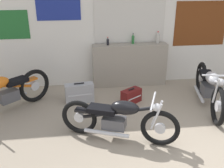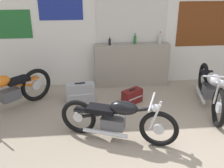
{
  "view_description": "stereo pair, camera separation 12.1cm",
  "coord_description": "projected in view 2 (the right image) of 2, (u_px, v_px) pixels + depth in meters",
  "views": [
    {
      "loc": [
        -1.5,
        -2.84,
        2.56
      ],
      "look_at": [
        -0.97,
        1.46,
        0.7
      ],
      "focal_mm": 42.0,
      "sensor_mm": 36.0,
      "label": 1
    },
    {
      "loc": [
        -1.38,
        -2.86,
        2.56
      ],
      "look_at": [
        -0.97,
        1.46,
        0.7
      ],
      "focal_mm": 42.0,
      "sensor_mm": 36.0,
      "label": 2
    }
  ],
  "objects": [
    {
      "name": "motorcycle_orange",
      "position": [
        6.0,
        92.0,
        5.07
      ],
      "size": [
        1.56,
        1.45,
        0.9
      ],
      "color": "black",
      "rests_on": "ground_plane"
    },
    {
      "name": "sill_counter",
      "position": [
        132.0,
        65.0,
        6.28
      ],
      "size": [
        1.76,
        0.28,
        1.01
      ],
      "color": "gray",
      "rests_on": "ground_plane"
    },
    {
      "name": "ground_plane",
      "position": [
        189.0,
        166.0,
        3.75
      ],
      "size": [
        24.0,
        24.0,
        0.0
      ],
      "primitive_type": "plane",
      "color": "gray"
    },
    {
      "name": "bottle_center",
      "position": [
        160.0,
        38.0,
        6.11
      ],
      "size": [
        0.08,
        0.08,
        0.28
      ],
      "color": "#B7B2A8",
      "rests_on": "sill_counter"
    },
    {
      "name": "motorcycle_black",
      "position": [
        117.0,
        118.0,
        4.22
      ],
      "size": [
        1.86,
        0.9,
        0.78
      ],
      "color": "black",
      "rests_on": "ground_plane"
    },
    {
      "name": "hard_case_silver",
      "position": [
        80.0,
        93.0,
        5.54
      ],
      "size": [
        0.62,
        0.29,
        0.44
      ],
      "color": "#9E9EA3",
      "rests_on": "ground_plane"
    },
    {
      "name": "hard_case_darkred",
      "position": [
        132.0,
        96.0,
        5.51
      ],
      "size": [
        0.48,
        0.42,
        0.32
      ],
      "color": "maroon",
      "rests_on": "ground_plane"
    },
    {
      "name": "wall_back",
      "position": [
        146.0,
        26.0,
        6.11
      ],
      "size": [
        10.0,
        0.07,
        2.8
      ],
      "color": "silver",
      "rests_on": "ground_plane"
    },
    {
      "name": "motorcycle_silver",
      "position": [
        211.0,
        88.0,
        5.22
      ],
      "size": [
        0.7,
        2.05,
        0.9
      ],
      "color": "black",
      "rests_on": "ground_plane"
    },
    {
      "name": "bottle_left_center",
      "position": [
        135.0,
        39.0,
        6.08
      ],
      "size": [
        0.06,
        0.06,
        0.24
      ],
      "color": "#23662D",
      "rests_on": "sill_counter"
    },
    {
      "name": "bottle_leftmost",
      "position": [
        110.0,
        42.0,
        5.99
      ],
      "size": [
        0.06,
        0.06,
        0.19
      ],
      "color": "black",
      "rests_on": "sill_counter"
    }
  ]
}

